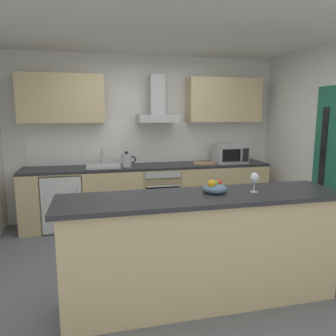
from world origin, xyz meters
TOP-DOWN VIEW (x-y plane):
  - ground at (0.00, 0.00)m, footprint 5.32×4.78m
  - ceiling at (0.00, 0.00)m, footprint 5.32×4.78m
  - wall_back at (0.00, 1.95)m, footprint 5.32×0.12m
  - backsplash_tile at (0.00, 1.88)m, footprint 3.67×0.02m
  - counter_back at (0.00, 1.57)m, footprint 3.80×0.60m
  - counter_island at (0.06, -0.75)m, footprint 2.53×0.64m
  - upper_cabinets at (0.00, 1.72)m, footprint 3.75×0.32m
  - side_door at (2.14, 0.11)m, footprint 0.08×0.85m
  - oven at (0.14, 1.54)m, footprint 0.60×0.62m
  - refrigerator at (-1.31, 1.54)m, footprint 0.58×0.60m
  - microwave at (1.32, 1.52)m, footprint 0.50×0.38m
  - sink at (-0.71, 1.55)m, footprint 0.50×0.40m
  - kettle at (-0.36, 1.51)m, footprint 0.29×0.15m
  - range_hood at (0.14, 1.67)m, footprint 0.62×0.45m
  - wine_glass at (0.54, -0.76)m, footprint 0.08×0.08m
  - fruit_bowl at (0.18, -0.70)m, footprint 0.22×0.22m
  - chopping_board at (0.88, 1.52)m, footprint 0.38×0.29m

SIDE VIEW (x-z plane):
  - ground at x=0.00m, z-range -0.02..0.00m
  - refrigerator at x=-1.31m, z-range 0.00..0.85m
  - counter_back at x=0.00m, z-range 0.00..0.90m
  - oven at x=0.14m, z-range 0.06..0.86m
  - counter_island at x=0.06m, z-range 0.01..1.01m
  - chopping_board at x=0.88m, z-range 0.90..0.92m
  - sink at x=-0.71m, z-range 0.80..1.06m
  - kettle at x=-0.36m, z-range 0.89..1.13m
  - side_door at x=2.14m, z-range 0.00..2.05m
  - fruit_bowl at x=0.18m, z-range 0.98..1.11m
  - microwave at x=1.32m, z-range 0.90..1.20m
  - wine_glass at x=0.54m, z-range 1.04..1.22m
  - backsplash_tile at x=0.00m, z-range 0.90..1.56m
  - wall_back at x=0.00m, z-range 0.00..2.60m
  - range_hood at x=0.14m, z-range 1.43..2.15m
  - upper_cabinets at x=0.00m, z-range 1.56..2.26m
  - ceiling at x=0.00m, z-range 2.60..2.62m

